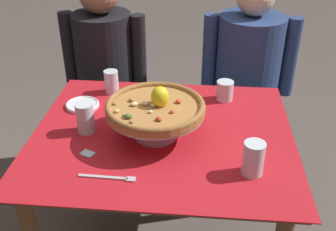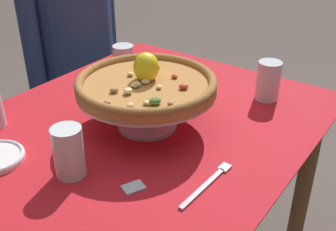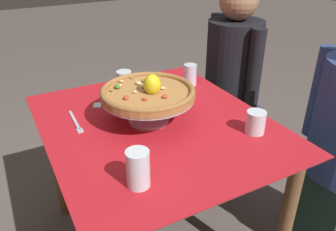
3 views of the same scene
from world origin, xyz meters
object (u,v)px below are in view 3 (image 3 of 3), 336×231
at_px(side_plate, 155,81).
at_px(dinner_fork, 76,123).
at_px(water_glass_back_right, 255,123).
at_px(water_glass_front_right, 138,171).
at_px(diner_left, 231,86).
at_px(sugar_packet, 97,105).
at_px(pizza, 148,92).
at_px(water_glass_side_left, 125,85).
at_px(water_glass_back_left, 190,76).
at_px(pizza_stand, 148,103).

height_order(side_plate, dinner_fork, side_plate).
bearing_deg(water_glass_back_right, water_glass_front_right, -81.66).
distance_m(side_plate, diner_left, 0.56).
xyz_separation_m(sugar_packet, diner_left, (-0.14, 0.90, -0.14)).
height_order(water_glass_back_right, sugar_packet, water_glass_back_right).
distance_m(pizza, dinner_fork, 0.34).
distance_m(side_plate, sugar_packet, 0.38).
bearing_deg(pizza, water_glass_side_left, 178.67).
bearing_deg(water_glass_side_left, side_plate, 110.28).
bearing_deg(water_glass_back_left, pizza, -54.60).
relative_size(pizza_stand, water_glass_side_left, 3.03).
bearing_deg(side_plate, dinner_fork, -64.33).
height_order(water_glass_side_left, sugar_packet, water_glass_side_left).
bearing_deg(side_plate, pizza, -29.91).
xyz_separation_m(pizza, dinner_fork, (-0.13, -0.28, -0.13)).
bearing_deg(diner_left, pizza_stand, -62.80).
relative_size(water_glass_front_right, sugar_packet, 2.55).
bearing_deg(diner_left, water_glass_back_right, -31.39).
bearing_deg(side_plate, water_glass_front_right, -29.77).
bearing_deg(water_glass_back_right, sugar_packet, -137.33).
xyz_separation_m(water_glass_back_right, water_glass_front_right, (0.08, -0.55, 0.02)).
bearing_deg(diner_left, water_glass_back_left, -71.79).
height_order(water_glass_side_left, diner_left, diner_left).
height_order(dinner_fork, sugar_packet, dinner_fork).
bearing_deg(water_glass_back_left, water_glass_side_left, -94.91).
distance_m(water_glass_side_left, water_glass_front_right, 0.69).
bearing_deg(water_glass_front_right, pizza, 150.36).
relative_size(water_glass_back_right, water_glass_front_right, 0.72).
height_order(pizza, dinner_fork, pizza).
bearing_deg(sugar_packet, side_plate, 108.42).
bearing_deg(dinner_fork, diner_left, 104.02).
bearing_deg(dinner_fork, water_glass_back_right, 56.34).
relative_size(pizza_stand, sugar_packet, 7.74).
xyz_separation_m(water_glass_back_left, water_glass_side_left, (-0.03, -0.36, 0.01)).
bearing_deg(water_glass_back_right, water_glass_back_left, 177.29).
xyz_separation_m(pizza, side_plate, (-0.36, 0.21, -0.13)).
bearing_deg(water_glass_front_right, side_plate, 150.23).
bearing_deg(water_glass_back_left, water_glass_front_right, -42.49).
bearing_deg(side_plate, water_glass_side_left, -69.72).
height_order(water_glass_back_left, sugar_packet, water_glass_back_left).
height_order(pizza, water_glass_back_right, pizza).
bearing_deg(water_glass_front_right, water_glass_back_left, 137.51).
distance_m(pizza_stand, diner_left, 0.87).
bearing_deg(sugar_packet, water_glass_front_right, -5.40).
distance_m(dinner_fork, diner_left, 1.07).
relative_size(water_glass_back_left, sugar_packet, 2.22).
height_order(pizza, diner_left, diner_left).
relative_size(water_glass_side_left, sugar_packet, 2.55).
xyz_separation_m(water_glass_back_right, sugar_packet, (-0.53, -0.49, -0.04)).
bearing_deg(pizza_stand, water_glass_side_left, 178.60).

